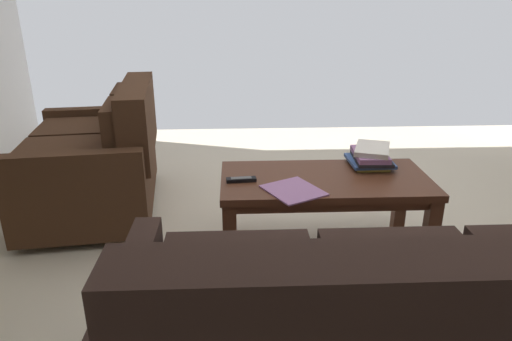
{
  "coord_description": "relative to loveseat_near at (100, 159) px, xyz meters",
  "views": [
    {
      "loc": [
        0.51,
        2.35,
        1.42
      ],
      "look_at": [
        0.42,
        0.46,
        0.69
      ],
      "focal_mm": 32.16,
      "sensor_mm": 36.0,
      "label": 1
    }
  ],
  "objects": [
    {
      "name": "book_stack",
      "position": [
        -1.71,
        0.49,
        0.16
      ],
      "size": [
        0.27,
        0.31,
        0.11
      ],
      "color": "#E0CC4C",
      "rests_on": "coffee_table"
    },
    {
      "name": "ground_plane",
      "position": [
        -1.44,
        0.62,
        -0.38
      ],
      "size": [
        5.47,
        5.21,
        0.01
      ],
      "primitive_type": "cube",
      "color": "beige"
    },
    {
      "name": "loose_magazine",
      "position": [
        -1.22,
        0.84,
        0.11
      ],
      "size": [
        0.35,
        0.36,
        0.01
      ],
      "primitive_type": "cube",
      "rotation": [
        0.0,
        0.0,
        3.63
      ],
      "color": "#996699",
      "rests_on": "coffee_table"
    },
    {
      "name": "loveseat_near",
      "position": [
        0.0,
        0.0,
        0.0
      ],
      "size": [
        0.95,
        1.27,
        0.87
      ],
      "color": "black",
      "rests_on": "ground"
    },
    {
      "name": "coffee_table",
      "position": [
        -1.42,
        0.66,
        0.03
      ],
      "size": [
        1.14,
        0.56,
        0.48
      ],
      "color": "#4C2819",
      "rests_on": "ground"
    },
    {
      "name": "tv_remote",
      "position": [
        -0.95,
        0.7,
        0.12
      ],
      "size": [
        0.16,
        0.06,
        0.02
      ],
      "color": "black",
      "rests_on": "coffee_table"
    }
  ]
}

